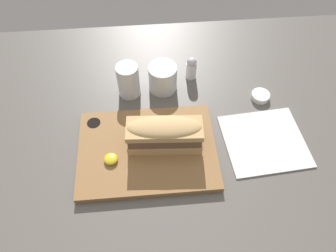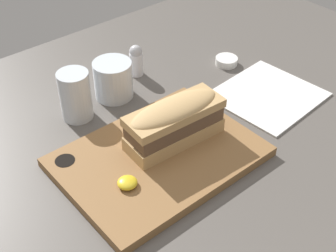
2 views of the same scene
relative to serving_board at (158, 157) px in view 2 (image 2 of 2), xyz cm
name	(u,v)px [view 2 (image 2 of 2)]	position (x,y,z in cm)	size (l,w,h in cm)	color
dining_table	(165,184)	(-2.11, -4.33, -1.91)	(157.27, 111.74, 2.00)	#56514C
serving_board	(158,157)	(0.00, 0.00, 0.00)	(34.31, 25.06, 1.86)	olive
sandwich	(175,121)	(4.55, 0.89, 5.38)	(18.55, 7.95, 8.31)	tan
mustard_dollop	(127,183)	(-8.76, -2.84, 1.57)	(3.34, 3.34, 1.34)	gold
water_glass	(76,98)	(-3.98, 20.46, 3.48)	(6.18, 6.18, 10.11)	silver
wine_glass	(113,81)	(5.69, 21.67, 2.66)	(8.07, 8.07, 8.03)	silver
napkin	(268,95)	(30.41, 0.58, -0.71)	(21.71, 20.37, 0.40)	white
salt_shaker	(136,60)	(14.35, 25.28, 2.80)	(2.99, 2.99, 7.28)	white
condiment_dish	(226,61)	(32.97, 15.27, -0.07)	(5.14, 5.14, 1.68)	white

